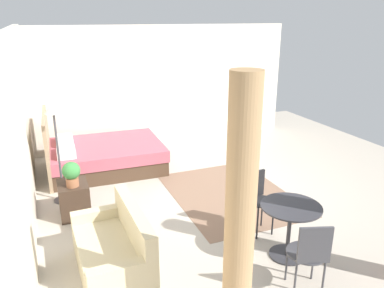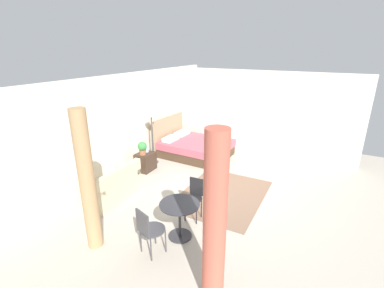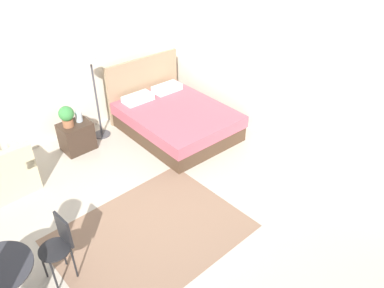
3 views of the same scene
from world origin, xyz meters
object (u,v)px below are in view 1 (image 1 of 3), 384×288
at_px(nightstand, 74,199).
at_px(cafe_chair_near_window, 310,252).
at_px(potted_plant, 71,173).
at_px(vase, 69,175).
at_px(bed, 103,155).
at_px(floor_lamp, 55,126).
at_px(couch, 115,253).
at_px(balcony_table, 290,221).
at_px(cafe_chair_near_couch, 258,195).

distance_m(nightstand, cafe_chair_near_window, 3.52).
relative_size(potted_plant, vase, 1.98).
distance_m(vase, cafe_chair_near_window, 3.62).
bearing_deg(vase, bed, -25.19).
bearing_deg(floor_lamp, vase, -166.71).
bearing_deg(floor_lamp, couch, -168.95).
distance_m(bed, potted_plant, 1.97).
height_order(nightstand, balcony_table, balcony_table).
height_order(vase, floor_lamp, floor_lamp).
distance_m(couch, vase, 1.83).
relative_size(balcony_table, cafe_chair_near_couch, 0.85).
relative_size(bed, couch, 1.59).
relative_size(nightstand, cafe_chair_near_window, 0.60).
xyz_separation_m(potted_plant, vase, (0.22, 0.03, -0.11)).
bearing_deg(balcony_table, bed, 23.90).
relative_size(couch, vase, 7.34).
xyz_separation_m(floor_lamp, balcony_table, (-2.66, -2.52, -0.77)).
distance_m(bed, cafe_chair_near_couch, 3.52).
xyz_separation_m(bed, vase, (-1.56, 0.73, 0.33)).
xyz_separation_m(vase, cafe_chair_near_couch, (-1.54, -2.37, -0.08)).
xyz_separation_m(bed, balcony_table, (-3.78, -1.68, 0.21)).
xyz_separation_m(vase, cafe_chair_near_window, (-2.88, -2.19, -0.07)).
height_order(nightstand, vase, vase).
bearing_deg(vase, nightstand, -167.74).
relative_size(couch, nightstand, 2.61).
bearing_deg(vase, couch, -169.51).
bearing_deg(vase, cafe_chair_near_window, -142.83).
bearing_deg(bed, cafe_chair_near_window, -161.92).
bearing_deg(potted_plant, bed, -21.69).
xyz_separation_m(nightstand, vase, (0.12, 0.03, 0.35)).
relative_size(bed, cafe_chair_near_window, 2.49).
height_order(couch, nightstand, couch).
bearing_deg(potted_plant, cafe_chair_near_window, -140.95).
bearing_deg(bed, nightstand, 157.15).
xyz_separation_m(couch, floor_lamp, (2.21, 0.43, 0.98)).
distance_m(bed, balcony_table, 4.14).
bearing_deg(nightstand, vase, 12.26).
xyz_separation_m(bed, couch, (-3.33, 0.41, 0.00)).
distance_m(potted_plant, cafe_chair_near_couch, 2.70).
bearing_deg(cafe_chair_near_window, cafe_chair_near_couch, -7.85).
bearing_deg(nightstand, bed, -22.85).
height_order(nightstand, potted_plant, potted_plant).
bearing_deg(potted_plant, balcony_table, -130.00).
height_order(vase, balcony_table, vase).
distance_m(balcony_table, cafe_chair_near_window, 0.70).
bearing_deg(floor_lamp, bed, -36.78).
bearing_deg(cafe_chair_near_couch, potted_plant, 60.65).
distance_m(bed, couch, 3.35).
bearing_deg(floor_lamp, cafe_chair_near_couch, -128.64).
relative_size(nightstand, cafe_chair_near_couch, 0.61).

